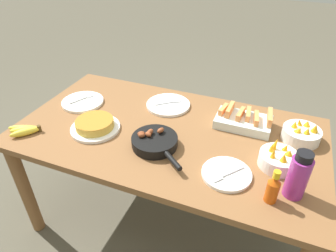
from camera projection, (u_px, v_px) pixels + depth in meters
name	position (u px, v px, depth m)	size (l,w,h in m)	color
ground_plane	(168.00, 217.00, 1.97)	(14.00, 14.00, 0.00)	#565142
dining_table	(168.00, 144.00, 1.63)	(1.59, 0.87, 0.70)	brown
banana_bunch	(25.00, 130.00, 1.55)	(0.18, 0.14, 0.04)	yellow
melon_tray	(244.00, 120.00, 1.59)	(0.29, 0.17, 0.10)	silver
skillet	(155.00, 142.00, 1.45)	(0.31, 0.27, 0.08)	black
frittata_plate_center	(95.00, 125.00, 1.57)	(0.26, 0.26, 0.06)	white
empty_plate_near_front	(168.00, 105.00, 1.78)	(0.26, 0.26, 0.02)	white
empty_plate_far_left	(226.00, 174.00, 1.30)	(0.22, 0.22, 0.02)	white
empty_plate_far_right	(83.00, 102.00, 1.81)	(0.25, 0.25, 0.02)	white
fruit_bowl_mango	(279.00, 159.00, 1.33)	(0.17, 0.17, 0.12)	white
fruit_bowl_citrus	(302.00, 134.00, 1.49)	(0.19, 0.19, 0.12)	white
water_bottle	(298.00, 176.00, 1.16)	(0.08, 0.08, 0.21)	#992D89
hot_sauce_bottle	(273.00, 188.00, 1.15)	(0.05, 0.05, 0.15)	#C64C0F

